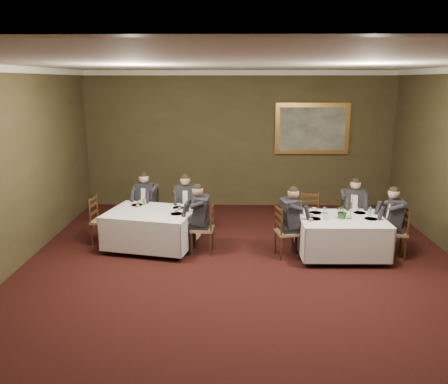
{
  "coord_description": "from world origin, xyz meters",
  "views": [
    {
      "loc": [
        -0.22,
        -6.32,
        3.25
      ],
      "look_at": [
        -0.35,
        1.89,
        1.15
      ],
      "focal_mm": 35.0,
      "sensor_mm": 36.0,
      "label": 1
    }
  ],
  "objects_px": {
    "chair_sec_backright": "(187,223)",
    "centerpiece": "(343,211)",
    "chair_main_backright": "(351,228)",
    "chair_sec_endright": "(203,238)",
    "diner_main_backright": "(352,218)",
    "diner_main_endleft": "(288,231)",
    "chair_main_backleft": "(310,228)",
    "diner_sec_backright": "(186,213)",
    "table_main": "(341,234)",
    "diner_main_endright": "(395,231)",
    "painting": "(312,129)",
    "diner_sec_backleft": "(147,210)",
    "chair_main_endright": "(394,242)",
    "chair_sec_backleft": "(148,220)",
    "chair_sec_endleft": "(103,230)",
    "chair_main_endleft": "(287,242)",
    "diner_sec_endright": "(202,227)",
    "table_second": "(152,226)",
    "candlestick": "(351,210)"
  },
  "relations": [
    {
      "from": "diner_main_endright",
      "to": "chair_main_backright",
      "type": "bearing_deg",
      "value": 44.41
    },
    {
      "from": "diner_main_endright",
      "to": "chair_sec_backright",
      "type": "height_order",
      "value": "diner_main_endright"
    },
    {
      "from": "diner_main_backright",
      "to": "diner_main_endleft",
      "type": "distance_m",
      "value": 1.65
    },
    {
      "from": "table_main",
      "to": "painting",
      "type": "xyz_separation_m",
      "value": [
        0.0,
        3.46,
        1.6
      ]
    },
    {
      "from": "table_main",
      "to": "chair_main_endleft",
      "type": "xyz_separation_m",
      "value": [
        -1.02,
        -0.01,
        -0.17
      ]
    },
    {
      "from": "chair_sec_backleft",
      "to": "chair_sec_endleft",
      "type": "bearing_deg",
      "value": 58.4
    },
    {
      "from": "centerpiece",
      "to": "chair_main_endleft",
      "type": "bearing_deg",
      "value": 179.6
    },
    {
      "from": "chair_main_backleft",
      "to": "chair_sec_backright",
      "type": "distance_m",
      "value": 2.61
    },
    {
      "from": "diner_sec_endright",
      "to": "chair_sec_endleft",
      "type": "relative_size",
      "value": 1.35
    },
    {
      "from": "chair_sec_backright",
      "to": "chair_sec_endleft",
      "type": "height_order",
      "value": "same"
    },
    {
      "from": "chair_sec_endright",
      "to": "chair_main_endleft",
      "type": "bearing_deg",
      "value": -91.6
    },
    {
      "from": "chair_main_backright",
      "to": "chair_sec_endright",
      "type": "height_order",
      "value": "same"
    },
    {
      "from": "diner_main_endright",
      "to": "diner_sec_backleft",
      "type": "relative_size",
      "value": 1.0
    },
    {
      "from": "diner_main_backright",
      "to": "centerpiece",
      "type": "xyz_separation_m",
      "value": [
        -0.42,
        -0.84,
        0.4
      ]
    },
    {
      "from": "diner_sec_endright",
      "to": "chair_main_backright",
      "type": "bearing_deg",
      "value": -73.09
    },
    {
      "from": "table_main",
      "to": "diner_main_endright",
      "type": "height_order",
      "value": "diner_main_endright"
    },
    {
      "from": "chair_main_endright",
      "to": "diner_sec_backleft",
      "type": "xyz_separation_m",
      "value": [
        -4.92,
        1.3,
        0.23
      ]
    },
    {
      "from": "diner_main_endleft",
      "to": "diner_sec_backleft",
      "type": "distance_m",
      "value": 3.19
    },
    {
      "from": "painting",
      "to": "centerpiece",
      "type": "bearing_deg",
      "value": -89.97
    },
    {
      "from": "table_second",
      "to": "chair_main_backleft",
      "type": "xyz_separation_m",
      "value": [
        3.21,
        0.43,
        -0.17
      ]
    },
    {
      "from": "diner_main_backright",
      "to": "diner_main_endright",
      "type": "height_order",
      "value": "same"
    },
    {
      "from": "diner_main_backright",
      "to": "diner_main_endleft",
      "type": "relative_size",
      "value": 1.0
    },
    {
      "from": "table_second",
      "to": "chair_sec_endleft",
      "type": "height_order",
      "value": "chair_sec_endleft"
    },
    {
      "from": "chair_sec_endleft",
      "to": "diner_sec_backleft",
      "type": "bearing_deg",
      "value": 137.71
    },
    {
      "from": "table_main",
      "to": "diner_sec_backleft",
      "type": "height_order",
      "value": "diner_sec_backleft"
    },
    {
      "from": "table_second",
      "to": "diner_main_backright",
      "type": "height_order",
      "value": "diner_main_backright"
    },
    {
      "from": "diner_main_backright",
      "to": "chair_main_endright",
      "type": "distance_m",
      "value": 1.03
    },
    {
      "from": "table_main",
      "to": "chair_main_endright",
      "type": "bearing_deg",
      "value": 0.42
    },
    {
      "from": "chair_sec_backleft",
      "to": "diner_sec_backleft",
      "type": "relative_size",
      "value": 0.74
    },
    {
      "from": "diner_sec_endright",
      "to": "painting",
      "type": "xyz_separation_m",
      "value": [
        2.63,
        3.3,
        1.54
      ]
    },
    {
      "from": "table_main",
      "to": "diner_main_backright",
      "type": "relative_size",
      "value": 1.2
    },
    {
      "from": "candlestick",
      "to": "diner_main_endright",
      "type": "bearing_deg",
      "value": 3.92
    },
    {
      "from": "chair_sec_backright",
      "to": "diner_sec_backright",
      "type": "distance_m",
      "value": 0.23
    },
    {
      "from": "chair_main_backleft",
      "to": "diner_sec_backright",
      "type": "height_order",
      "value": "diner_sec_backright"
    },
    {
      "from": "centerpiece",
      "to": "chair_sec_backleft",
      "type": "bearing_deg",
      "value": 161.09
    },
    {
      "from": "chair_main_backleft",
      "to": "diner_sec_backleft",
      "type": "bearing_deg",
      "value": -5.82
    },
    {
      "from": "chair_main_backright",
      "to": "diner_main_endleft",
      "type": "bearing_deg",
      "value": 33.36
    },
    {
      "from": "table_main",
      "to": "centerpiece",
      "type": "bearing_deg",
      "value": -84.86
    },
    {
      "from": "chair_sec_backright",
      "to": "centerpiece",
      "type": "bearing_deg",
      "value": 159.39
    },
    {
      "from": "chair_main_endright",
      "to": "diner_sec_backleft",
      "type": "relative_size",
      "value": 0.74
    },
    {
      "from": "chair_main_backleft",
      "to": "painting",
      "type": "bearing_deg",
      "value": -97.21
    },
    {
      "from": "chair_main_endright",
      "to": "painting",
      "type": "distance_m",
      "value": 4.01
    },
    {
      "from": "chair_main_endleft",
      "to": "table_second",
      "type": "bearing_deg",
      "value": -110.3
    },
    {
      "from": "chair_main_backright",
      "to": "diner_sec_backright",
      "type": "bearing_deg",
      "value": -1.85
    },
    {
      "from": "diner_main_backright",
      "to": "chair_sec_backleft",
      "type": "height_order",
      "value": "diner_main_backright"
    },
    {
      "from": "diner_sec_endright",
      "to": "table_main",
      "type": "bearing_deg",
      "value": -88.95
    },
    {
      "from": "diner_main_endleft",
      "to": "chair_sec_backleft",
      "type": "relative_size",
      "value": 1.35
    },
    {
      "from": "chair_main_backright",
      "to": "chair_main_backleft",
      "type": "bearing_deg",
      "value": 3.48
    },
    {
      "from": "candlestick",
      "to": "chair_main_endleft",
      "type": "bearing_deg",
      "value": 178.08
    },
    {
      "from": "table_second",
      "to": "candlestick",
      "type": "relative_size",
      "value": 3.92
    }
  ]
}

